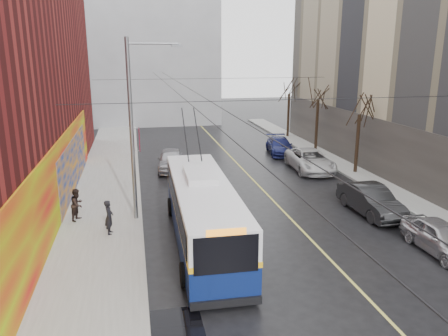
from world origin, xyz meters
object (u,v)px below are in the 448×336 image
object	(u,v)px
streetlight_pole	(135,126)
parked_car_c	(310,160)
tree_mid	(319,91)
following_car	(171,160)
tree_far	(289,86)
trolleybus	(203,211)
tree_near	(360,103)
parked_car_b	(371,200)
pedestrian_a	(109,217)
parked_car_d	(280,146)
pedestrian_b	(77,204)
parked_car_a	(441,237)

from	to	relation	value
streetlight_pole	parked_car_c	world-z (taller)	streetlight_pole
tree_mid	following_car	size ratio (longest dim) A/B	1.47
following_car	tree_far	bearing A→B (deg)	45.31
streetlight_pole	following_car	xyz separation A→B (m)	(2.47, 9.64, -4.07)
trolleybus	following_car	distance (m)	12.92
tree_near	parked_car_b	distance (m)	9.16
parked_car_b	following_car	bearing A→B (deg)	129.04
tree_far	trolleybus	size ratio (longest dim) A/B	0.57
tree_mid	pedestrian_a	distance (m)	22.56
tree_far	trolleybus	bearing A→B (deg)	-118.01
parked_car_c	parked_car_d	xyz separation A→B (m)	(-0.38, 5.60, -0.08)
parked_car_c	pedestrian_b	size ratio (longest dim) A/B	3.36
pedestrian_a	parked_car_b	bearing A→B (deg)	-84.43
tree_near	parked_car_b	bearing A→B (deg)	-112.64
tree_near	trolleybus	size ratio (longest dim) A/B	0.56
trolleybus	tree_near	bearing A→B (deg)	38.08
streetlight_pole	tree_mid	distance (m)	19.96
trolleybus	pedestrian_b	world-z (taller)	trolleybus
parked_car_d	tree_near	bearing A→B (deg)	-57.36
tree_mid	parked_car_b	world-z (taller)	tree_mid
parked_car_c	trolleybus	bearing A→B (deg)	-128.16
trolleybus	tree_mid	bearing A→B (deg)	54.00
pedestrian_b	tree_near	bearing A→B (deg)	-48.42
parked_car_a	parked_car_c	xyz separation A→B (m)	(-0.19, 13.83, 0.07)
streetlight_pole	parked_car_b	bearing A→B (deg)	-7.17
tree_near	parked_car_c	world-z (taller)	tree_near
trolleybus	parked_car_a	size ratio (longest dim) A/B	2.82
streetlight_pole	tree_mid	size ratio (longest dim) A/B	1.35
tree_near	tree_mid	world-z (taller)	tree_mid
tree_mid	parked_car_d	distance (m)	5.58
tree_mid	parked_car_c	xyz separation A→B (m)	(-2.82, -5.54, -4.49)
streetlight_pole	parked_car_d	bearing A→B (deg)	47.58
parked_car_a	pedestrian_b	xyz separation A→B (m)	(-15.52, 6.71, 0.27)
tree_far	parked_car_a	size ratio (longest dim) A/B	1.62
parked_car_a	parked_car_c	bearing A→B (deg)	90.81
tree_near	pedestrian_a	size ratio (longest dim) A/B	3.96
tree_far	pedestrian_a	xyz separation A→B (m)	(-16.51, -21.76, -4.18)
tree_near	pedestrian_a	bearing A→B (deg)	-154.82
parked_car_b	streetlight_pole	bearing A→B (deg)	171.32
parked_car_c	pedestrian_a	size ratio (longest dim) A/B	3.39
streetlight_pole	parked_car_d	size ratio (longest dim) A/B	1.91
streetlight_pole	tree_near	distance (m)	16.28
tree_mid	tree_far	xyz separation A→B (m)	(0.00, 7.00, -0.11)
parked_car_d	trolleybus	bearing A→B (deg)	-111.07
tree_far	tree_near	bearing A→B (deg)	-90.00
pedestrian_b	parked_car_a	bearing A→B (deg)	-89.12
parked_car_d	pedestrian_a	world-z (taller)	pedestrian_a
parked_car_a	parked_car_b	bearing A→B (deg)	95.94
parked_car_a	pedestrian_b	bearing A→B (deg)	156.66
tree_near	pedestrian_b	xyz separation A→B (m)	(-18.15, -5.66, -4.01)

